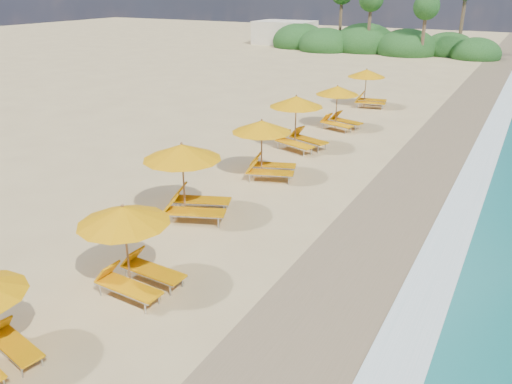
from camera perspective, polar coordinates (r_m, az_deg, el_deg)
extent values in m
plane|color=tan|center=(16.19, 0.00, -3.93)|extent=(160.00, 160.00, 0.00)
cube|color=#866E50|center=(14.92, 13.73, -7.04)|extent=(4.00, 160.00, 0.01)
cube|color=white|center=(14.68, 19.42, -8.13)|extent=(1.20, 160.00, 0.01)
cylinder|color=olive|center=(13.04, -14.19, -6.12)|extent=(0.05, 0.05, 2.19)
cone|color=orange|center=(12.64, -14.57, -2.48)|extent=(2.36, 2.36, 0.44)
sphere|color=olive|center=(12.54, -14.68, -1.47)|extent=(0.08, 0.08, 0.08)
cylinder|color=olive|center=(16.63, -8.07, 1.14)|extent=(0.06, 0.06, 2.44)
cone|color=orange|center=(16.29, -8.26, 4.47)|extent=(3.25, 3.25, 0.49)
sphere|color=olive|center=(16.22, -8.31, 5.38)|extent=(0.09, 0.09, 0.09)
cylinder|color=olive|center=(20.00, 0.63, 4.74)|extent=(0.06, 0.06, 2.26)
cone|color=orange|center=(19.74, 0.64, 7.33)|extent=(2.96, 2.96, 0.45)
sphere|color=olive|center=(19.68, 0.64, 8.04)|extent=(0.08, 0.08, 0.08)
cylinder|color=olive|center=(23.78, 4.43, 7.69)|extent=(0.06, 0.06, 2.39)
cone|color=orange|center=(23.55, 4.50, 10.03)|extent=(3.11, 3.11, 0.48)
sphere|color=olive|center=(23.50, 4.52, 10.66)|extent=(0.09, 0.09, 0.09)
cylinder|color=olive|center=(27.53, 8.94, 9.27)|extent=(0.05, 0.05, 2.19)
cone|color=orange|center=(27.34, 9.06, 11.13)|extent=(2.79, 2.79, 0.44)
sphere|color=olive|center=(27.30, 9.09, 11.63)|extent=(0.08, 0.08, 0.08)
cylinder|color=olive|center=(32.87, 12.08, 11.20)|extent=(0.06, 0.06, 2.26)
cone|color=orange|center=(32.72, 12.21, 12.82)|extent=(2.71, 2.71, 0.45)
sphere|color=olive|center=(32.68, 12.25, 13.25)|extent=(0.08, 0.08, 0.08)
ellipsoid|color=#163D14|center=(59.56, 16.40, 15.07)|extent=(6.40, 6.40, 4.16)
ellipsoid|color=#163D14|center=(61.78, 11.96, 15.77)|extent=(7.20, 7.20, 4.68)
ellipsoid|color=#163D14|center=(61.21, 7.66, 15.88)|extent=(6.00, 6.00, 3.90)
ellipsoid|color=#163D14|center=(60.79, 20.61, 14.63)|extent=(5.60, 5.60, 3.64)
ellipsoid|color=#163D14|center=(64.57, 4.90, 16.36)|extent=(6.60, 6.60, 4.29)
ellipsoid|color=#163D14|center=(58.45, 23.24, 13.96)|extent=(5.00, 5.00, 3.25)
cylinder|color=brown|center=(57.02, 18.16, 16.51)|extent=(0.36, 0.36, 5.00)
sphere|color=#163D14|center=(56.87, 18.47, 19.00)|extent=(2.60, 2.60, 2.60)
cylinder|color=brown|center=(59.40, 12.48, 17.53)|extent=(0.36, 0.36, 5.60)
cylinder|color=brown|center=(62.52, 9.39, 18.23)|extent=(0.36, 0.36, 6.20)
cylinder|color=brown|center=(60.41, 21.96, 17.16)|extent=(0.36, 0.36, 6.80)
cube|color=beige|center=(67.55, 3.21, 17.30)|extent=(7.00, 5.00, 2.80)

